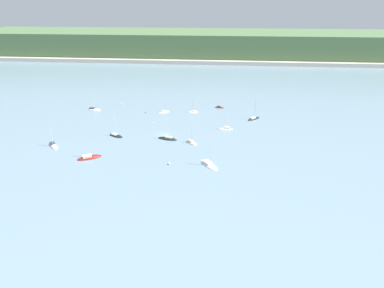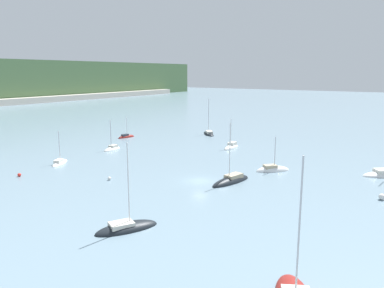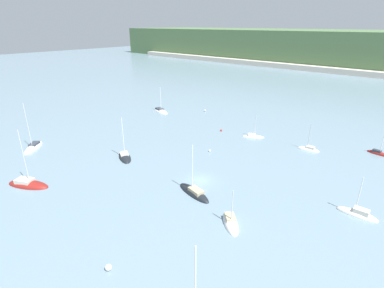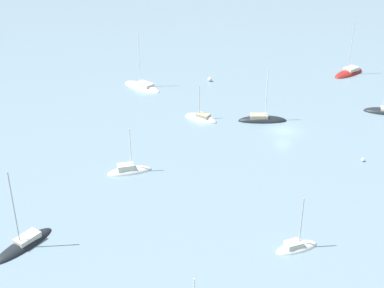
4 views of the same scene
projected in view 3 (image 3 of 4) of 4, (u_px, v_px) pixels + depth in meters
The scene contains 16 objects.
ground_plane at pixel (200, 181), 57.04m from camera, with size 600.00×600.00×0.00m, color slate.
shore_town_strip at pixel (382, 75), 162.27m from camera, with size 382.47×6.00×3.26m.
sailboat_0 at pixel (194, 193), 52.74m from camera, with size 8.29×3.80×10.01m.
sailboat_1 at pixel (28, 185), 55.38m from camera, with size 8.69×6.42×11.90m.
sailboat_2 at pixel (357, 214), 46.84m from camera, with size 6.17×2.14×7.37m.
sailboat_4 at pixel (378, 154), 68.55m from camera, with size 5.14×2.07×5.81m.
sailboat_5 at pixel (160, 111), 101.80m from camera, with size 8.89×4.80×9.00m.
sailboat_6 at pixel (125, 157), 66.84m from camera, with size 7.27×5.34×10.16m.
sailboat_7 at pixel (253, 137), 78.87m from camera, with size 5.62×4.08×6.49m.
sailboat_8 at pixel (34, 148), 71.85m from camera, with size 6.98×7.46×12.15m.
sailboat_9 at pixel (309, 150), 70.87m from camera, with size 5.20×2.49×7.10m.
sailboat_11 at pixel (231, 223), 44.85m from camera, with size 5.71×5.55×6.78m.
mooring_buoy_0 at pixel (221, 130), 83.10m from camera, with size 0.57×0.57×0.57m.
mooring_buoy_1 at pixel (210, 151), 69.72m from camera, with size 0.54×0.54×0.54m.
mooring_buoy_2 at pixel (108, 267), 36.28m from camera, with size 0.82×0.82×0.82m.
mooring_buoy_3 at pixel (205, 111), 101.58m from camera, with size 0.65×0.65×0.65m.
Camera 3 is at (32.27, -38.53, 27.94)m, focal length 28.00 mm.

